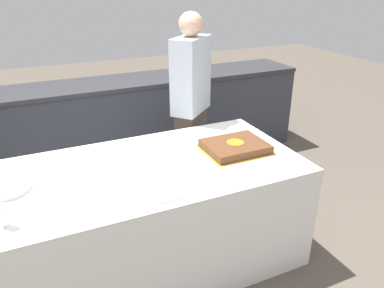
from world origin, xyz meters
TOP-DOWN VIEW (x-y plane):
  - ground_plane at (0.00, 0.00)m, footprint 14.00×14.00m
  - back_counter at (0.00, 1.58)m, footprint 4.40×0.58m
  - dining_table at (0.00, 0.00)m, footprint 2.01×1.00m
  - cake at (0.64, -0.02)m, footprint 0.45×0.37m
  - plate_stack at (-0.80, 0.05)m, footprint 0.23×0.23m
  - side_plate_near_cake at (0.61, 0.29)m, footprint 0.19×0.19m
  - utensil_pile at (0.00, -0.39)m, footprint 0.13×0.09m
  - person_cutting_cake at (0.64, 0.72)m, footprint 0.43×0.41m

SIDE VIEW (x-z plane):
  - ground_plane at x=0.00m, z-range 0.00..0.00m
  - dining_table at x=0.00m, z-range 0.00..0.76m
  - back_counter at x=0.00m, z-range 0.00..0.92m
  - side_plate_near_cake at x=0.61m, z-range 0.76..0.77m
  - utensil_pile at x=0.00m, z-range 0.76..0.78m
  - cake at x=0.64m, z-range 0.76..0.82m
  - plate_stack at x=-0.80m, z-range 0.76..0.83m
  - person_cutting_cake at x=0.64m, z-range 0.03..1.65m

